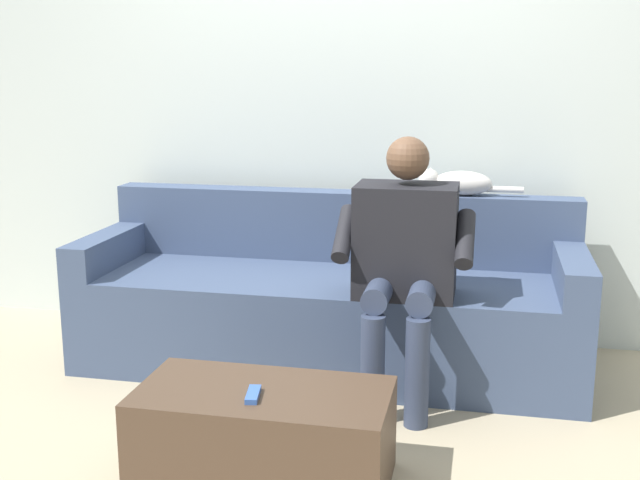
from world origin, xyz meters
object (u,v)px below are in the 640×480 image
Objects in this scene: couch at (330,306)px; remote_blue at (253,395)px; person_solo_seated at (404,252)px; cat_on_backrest at (457,182)px; coffee_table at (264,436)px.

couch reaches higher than remote_blue.
couch is 1.23m from remote_blue.
person_solo_seated reaches higher than remote_blue.
cat_on_backrest is 1.71m from remote_blue.
remote_blue is at bearing 65.24° from person_solo_seated.
person_solo_seated is at bearing 73.34° from cat_on_backrest.
person_solo_seated is at bearing 145.87° from remote_blue.
couch is at bearing -90.00° from coffee_table.
remote_blue is (0.41, 0.89, -0.31)m from person_solo_seated.
person_solo_seated reaches higher than coffee_table.
cat_on_backrest is at bearing 149.12° from remote_blue.
couch is 18.35× the size of remote_blue.
coffee_table is at bearing 155.86° from remote_blue.
remote_blue is at bearing 68.49° from cat_on_backrest.
couch is 1.17m from coffee_table.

